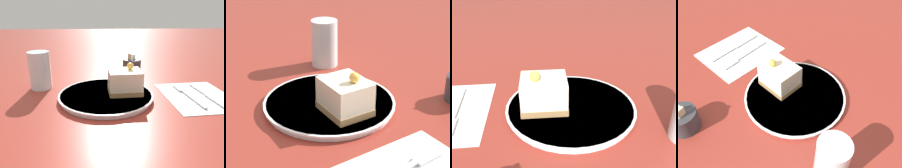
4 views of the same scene
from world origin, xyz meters
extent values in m
plane|color=maroon|center=(0.00, 0.00, 0.00)|extent=(4.00, 4.00, 0.00)
cylinder|color=white|center=(-0.03, -0.04, 0.01)|extent=(0.26, 0.26, 0.01)
cylinder|color=white|center=(-0.03, -0.04, 0.01)|extent=(0.27, 0.27, 0.00)
cube|color=#9E7547|center=(0.03, -0.03, 0.02)|extent=(0.10, 0.08, 0.01)
cube|color=#EFE5C6|center=(0.03, -0.03, 0.05)|extent=(0.10, 0.08, 0.05)
sphere|color=#EFB747|center=(0.04, -0.02, 0.09)|extent=(0.02, 0.02, 0.02)
cube|color=silver|center=(0.20, 0.02, 0.01)|extent=(0.03, 0.05, 0.00)
cylinder|color=silver|center=(-0.23, 0.06, 0.06)|extent=(0.07, 0.07, 0.12)
camera|label=1|loc=(-0.04, -0.61, 0.25)|focal=35.00mm
camera|label=2|loc=(0.57, -0.34, 0.37)|focal=60.00mm
camera|label=3|loc=(0.00, 0.40, 0.30)|focal=40.00mm
camera|label=4|loc=(-0.35, 0.27, 0.51)|focal=40.00mm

